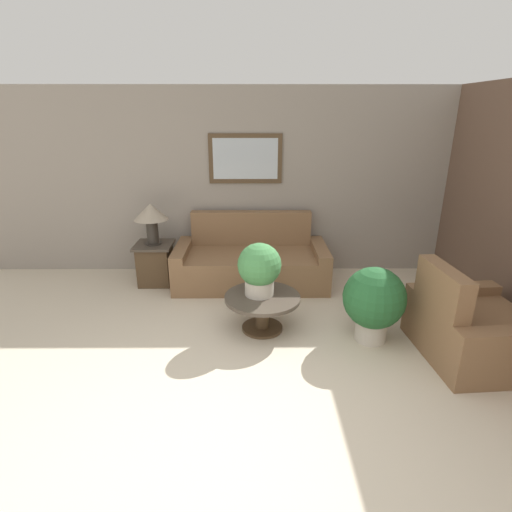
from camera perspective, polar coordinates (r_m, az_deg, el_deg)
ground_plane at (r=3.23m, az=-3.16°, el=-24.59°), size 20.00×20.00×0.00m
wall_back at (r=5.78m, az=-1.82°, el=10.41°), size 7.77×0.09×2.60m
couch_main at (r=5.53m, az=-0.71°, el=-0.93°), size 2.06×0.96×0.93m
armchair at (r=4.43m, az=28.39°, el=-9.18°), size 1.03×1.17×0.93m
coffee_table at (r=4.35m, az=0.92°, el=-7.03°), size 0.82×0.82×0.40m
side_table at (r=5.68m, az=-14.18°, el=-0.99°), size 0.50×0.50×0.57m
table_lamp at (r=5.48m, az=-14.78°, el=5.66°), size 0.46×0.46×0.55m
potted_plant_on_table at (r=4.21m, az=0.49°, el=-1.72°), size 0.47×0.47×0.58m
potted_plant_floor at (r=4.26m, az=16.49°, el=-6.15°), size 0.64×0.64×0.80m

